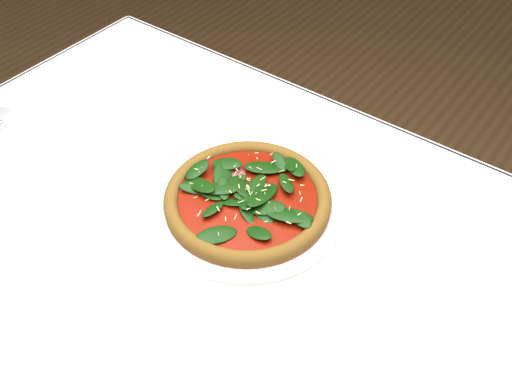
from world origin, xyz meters
The scene contains 3 objects.
dining_table centered at (0.00, 0.00, 0.65)m, with size 1.21×0.81×0.75m.
plate centered at (0.01, 0.07, 0.76)m, with size 0.31×0.31×0.01m.
pizza centered at (0.01, 0.07, 0.77)m, with size 0.29×0.29×0.03m.
Camera 1 is at (0.39, -0.42, 1.42)m, focal length 40.00 mm.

